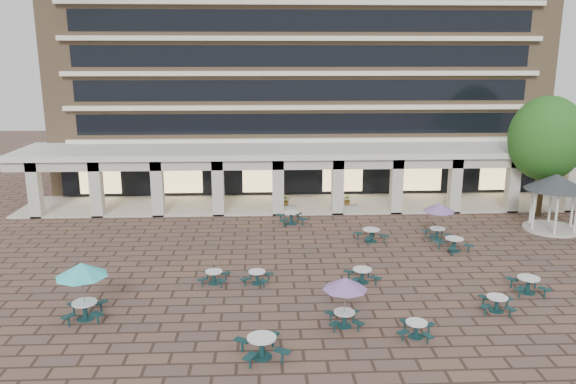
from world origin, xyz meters
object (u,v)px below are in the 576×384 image
planter_right (347,205)px  picnic_table_1 (262,345)px  picnic_table_2 (497,303)px  gazebo (556,188)px  planter_left (286,205)px  picnic_table_3 (528,284)px

planter_right → picnic_table_1: bearing=-107.1°
picnic_table_2 → gazebo: bearing=70.6°
picnic_table_2 → gazebo: size_ratio=0.46×
picnic_table_2 → planter_left: size_ratio=1.21×
picnic_table_2 → gazebo: 14.52m
planter_left → planter_right: 4.47m
planter_left → picnic_table_3: bearing=-53.3°
picnic_table_3 → picnic_table_2: bearing=-135.2°
picnic_table_2 → picnic_table_3: picnic_table_3 is taller
picnic_table_3 → planter_right: 16.06m
picnic_table_3 → planter_right: (-6.49, 14.69, 0.04)m
gazebo → picnic_table_2: bearing=-125.9°
picnic_table_1 → picnic_table_2: size_ratio=1.20×
picnic_table_2 → planter_right: 17.11m
planter_left → planter_right: planter_left is taller
picnic_table_1 → picnic_table_3: picnic_table_1 is taller
planter_left → gazebo: bearing=-16.3°
picnic_table_3 → planter_left: (-10.96, 14.69, 0.07)m
gazebo → planter_left: 17.92m
picnic_table_2 → planter_right: size_ratio=1.21×
picnic_table_1 → planter_left: bearing=69.7°
picnic_table_3 → planter_left: bearing=132.0°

